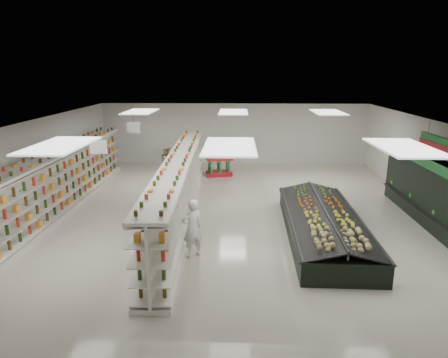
{
  "coord_description": "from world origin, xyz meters",
  "views": [
    {
      "loc": [
        0.17,
        -13.12,
        4.86
      ],
      "look_at": [
        -0.28,
        0.34,
        1.19
      ],
      "focal_mm": 32.0,
      "sensor_mm": 36.0,
      "label": 1
    }
  ],
  "objects_px": {
    "gondola_left": "(56,186)",
    "soda_endcap": "(219,160)",
    "produce_island": "(323,223)",
    "shopper_main": "(192,228)",
    "gondola_center": "(180,190)",
    "shopper_background": "(167,163)"
  },
  "relations": [
    {
      "from": "gondola_left",
      "to": "shopper_background",
      "type": "xyz_separation_m",
      "value": [
        3.13,
        4.53,
        -0.2
      ]
    },
    {
      "from": "soda_endcap",
      "to": "shopper_main",
      "type": "height_order",
      "value": "shopper_main"
    },
    {
      "from": "produce_island",
      "to": "soda_endcap",
      "type": "distance_m",
      "value": 8.0
    },
    {
      "from": "gondola_center",
      "to": "shopper_main",
      "type": "bearing_deg",
      "value": -77.86
    },
    {
      "from": "produce_island",
      "to": "soda_endcap",
      "type": "bearing_deg",
      "value": 115.72
    },
    {
      "from": "gondola_left",
      "to": "soda_endcap",
      "type": "relative_size",
      "value": 7.89
    },
    {
      "from": "produce_island",
      "to": "soda_endcap",
      "type": "relative_size",
      "value": 3.98
    },
    {
      "from": "gondola_left",
      "to": "soda_endcap",
      "type": "height_order",
      "value": "gondola_left"
    },
    {
      "from": "soda_endcap",
      "to": "shopper_main",
      "type": "xyz_separation_m",
      "value": [
        -0.32,
        -8.67,
        0.06
      ]
    },
    {
      "from": "produce_island",
      "to": "shopper_background",
      "type": "xyz_separation_m",
      "value": [
        -5.81,
        6.37,
        0.35
      ]
    },
    {
      "from": "gondola_center",
      "to": "soda_endcap",
      "type": "relative_size",
      "value": 7.61
    },
    {
      "from": "shopper_background",
      "to": "gondola_center",
      "type": "bearing_deg",
      "value": -155.05
    },
    {
      "from": "produce_island",
      "to": "gondola_center",
      "type": "bearing_deg",
      "value": 160.39
    },
    {
      "from": "gondola_left",
      "to": "gondola_center",
      "type": "bearing_deg",
      "value": -2.45
    },
    {
      "from": "produce_island",
      "to": "shopper_main",
      "type": "relative_size",
      "value": 3.8
    },
    {
      "from": "gondola_left",
      "to": "shopper_background",
      "type": "relative_size",
      "value": 7.94
    },
    {
      "from": "gondola_left",
      "to": "gondola_center",
      "type": "height_order",
      "value": "gondola_left"
    },
    {
      "from": "gondola_center",
      "to": "soda_endcap",
      "type": "bearing_deg",
      "value": 77.2
    },
    {
      "from": "shopper_main",
      "to": "shopper_background",
      "type": "height_order",
      "value": "shopper_main"
    },
    {
      "from": "soda_endcap",
      "to": "gondola_left",
      "type": "bearing_deg",
      "value": -135.62
    },
    {
      "from": "gondola_center",
      "to": "shopper_main",
      "type": "height_order",
      "value": "gondola_center"
    },
    {
      "from": "gondola_left",
      "to": "shopper_main",
      "type": "bearing_deg",
      "value": -32.3
    }
  ]
}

